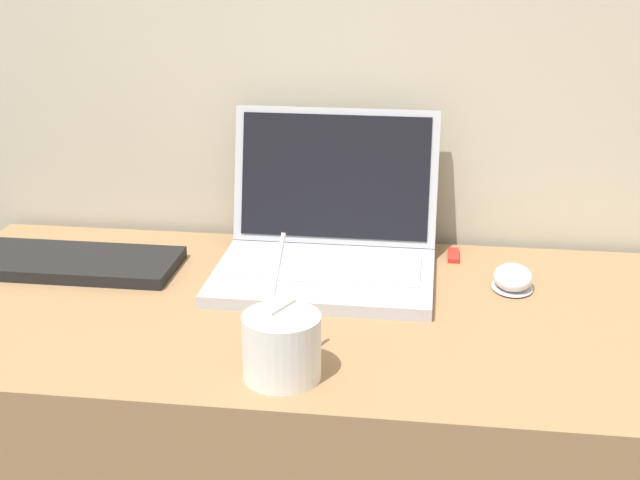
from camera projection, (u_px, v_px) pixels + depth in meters
name	position (u px, v px, depth m)	size (l,w,h in m)	color
laptop	(328.00, 240.00, 1.51)	(0.36, 0.32, 0.25)	#ADADB2
drink_cup	(282.00, 345.00, 1.16)	(0.10, 0.10, 0.19)	silver
computer_mouse	(513.00, 279.00, 1.44)	(0.07, 0.09, 0.04)	#B2B2B7
external_keyboard	(45.00, 261.00, 1.54)	(0.46, 0.15, 0.02)	black
usb_stick	(453.00, 255.00, 1.58)	(0.02, 0.06, 0.01)	#B2261E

